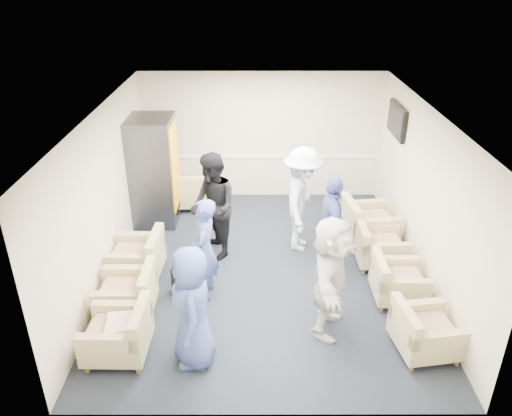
{
  "coord_description": "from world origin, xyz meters",
  "views": [
    {
      "loc": [
        -0.15,
        -7.06,
        4.65
      ],
      "look_at": [
        -0.14,
        0.2,
        1.05
      ],
      "focal_mm": 35.0,
      "sensor_mm": 36.0,
      "label": 1
    }
  ],
  "objects_px": {
    "armchair_right_far": "(366,225)",
    "armchair_left_far": "(139,259)",
    "person_mid_right": "(332,226)",
    "armchair_corner": "(190,192)",
    "person_back_left": "(213,207)",
    "armchair_left_near": "(121,335)",
    "armchair_right_midfar": "(377,247)",
    "person_front_left": "(192,308)",
    "vending_machine": "(154,171)",
    "person_front_right": "(330,277)",
    "person_back_right": "(302,200)",
    "armchair_right_midnear": "(395,282)",
    "person_mid_left": "(205,250)",
    "armchair_right_near": "(422,333)",
    "armchair_left_mid": "(130,295)"
  },
  "relations": [
    {
      "from": "armchair_right_midnear",
      "to": "person_back_left",
      "type": "height_order",
      "value": "person_back_left"
    },
    {
      "from": "vending_machine",
      "to": "person_back_right",
      "type": "distance_m",
      "value": 2.97
    },
    {
      "from": "armchair_right_midnear",
      "to": "person_front_right",
      "type": "relative_size",
      "value": 0.44
    },
    {
      "from": "vending_machine",
      "to": "person_front_right",
      "type": "xyz_separation_m",
      "value": [
        2.95,
        -3.34,
        -0.17
      ]
    },
    {
      "from": "armchair_left_near",
      "to": "person_mid_left",
      "type": "bearing_deg",
      "value": 144.1
    },
    {
      "from": "armchair_left_mid",
      "to": "person_back_right",
      "type": "bearing_deg",
      "value": 125.16
    },
    {
      "from": "armchair_left_mid",
      "to": "armchair_right_far",
      "type": "distance_m",
      "value": 4.34
    },
    {
      "from": "armchair_right_midfar",
      "to": "person_front_left",
      "type": "height_order",
      "value": "person_front_left"
    },
    {
      "from": "person_back_left",
      "to": "armchair_right_midfar",
      "type": "bearing_deg",
      "value": 61.63
    },
    {
      "from": "armchair_right_far",
      "to": "person_mid_right",
      "type": "distance_m",
      "value": 1.3
    },
    {
      "from": "armchair_right_midfar",
      "to": "person_back_right",
      "type": "xyz_separation_m",
      "value": [
        -1.24,
        0.54,
        0.63
      ]
    },
    {
      "from": "armchair_corner",
      "to": "person_back_left",
      "type": "xyz_separation_m",
      "value": [
        0.65,
        -1.91,
        0.6
      ]
    },
    {
      "from": "armchair_left_far",
      "to": "person_front_right",
      "type": "distance_m",
      "value": 3.22
    },
    {
      "from": "armchair_right_far",
      "to": "armchair_right_midnear",
      "type": "bearing_deg",
      "value": 175.78
    },
    {
      "from": "person_mid_left",
      "to": "armchair_right_near",
      "type": "bearing_deg",
      "value": 70.87
    },
    {
      "from": "armchair_left_far",
      "to": "person_front_left",
      "type": "distance_m",
      "value": 2.27
    },
    {
      "from": "armchair_right_midnear",
      "to": "armchair_right_midfar",
      "type": "distance_m",
      "value": 1.02
    },
    {
      "from": "armchair_left_near",
      "to": "person_front_left",
      "type": "distance_m",
      "value": 1.09
    },
    {
      "from": "armchair_right_midnear",
      "to": "armchair_right_far",
      "type": "distance_m",
      "value": 1.74
    },
    {
      "from": "vending_machine",
      "to": "person_mid_right",
      "type": "relative_size",
      "value": 1.25
    },
    {
      "from": "armchair_left_mid",
      "to": "armchair_right_midnear",
      "type": "height_order",
      "value": "armchair_left_mid"
    },
    {
      "from": "armchair_left_far",
      "to": "armchair_right_midfar",
      "type": "bearing_deg",
      "value": 97.99
    },
    {
      "from": "armchair_left_far",
      "to": "person_back_right",
      "type": "height_order",
      "value": "person_back_right"
    },
    {
      "from": "armchair_left_far",
      "to": "person_front_left",
      "type": "bearing_deg",
      "value": 32.41
    },
    {
      "from": "armchair_right_near",
      "to": "person_back_right",
      "type": "height_order",
      "value": "person_back_right"
    },
    {
      "from": "armchair_left_near",
      "to": "armchair_left_far",
      "type": "xyz_separation_m",
      "value": [
        -0.15,
        1.82,
        0.02
      ]
    },
    {
      "from": "armchair_right_midnear",
      "to": "person_back_left",
      "type": "bearing_deg",
      "value": 66.02
    },
    {
      "from": "person_mid_left",
      "to": "person_front_right",
      "type": "height_order",
      "value": "person_front_right"
    },
    {
      "from": "armchair_right_midnear",
      "to": "person_front_right",
      "type": "distance_m",
      "value": 1.43
    },
    {
      "from": "person_mid_left",
      "to": "armchair_right_midnear",
      "type": "bearing_deg",
      "value": 91.93
    },
    {
      "from": "armchair_right_far",
      "to": "person_front_left",
      "type": "distance_m",
      "value": 4.14
    },
    {
      "from": "armchair_left_far",
      "to": "armchair_right_far",
      "type": "distance_m",
      "value": 4.05
    },
    {
      "from": "armchair_right_far",
      "to": "armchair_left_far",
      "type": "bearing_deg",
      "value": 98.0
    },
    {
      "from": "armchair_right_far",
      "to": "person_mid_left",
      "type": "bearing_deg",
      "value": 112.6
    },
    {
      "from": "armchair_right_midnear",
      "to": "armchair_right_far",
      "type": "xyz_separation_m",
      "value": [
        -0.11,
        1.73,
        0.06
      ]
    },
    {
      "from": "armchair_left_mid",
      "to": "armchair_corner",
      "type": "distance_m",
      "value": 3.56
    },
    {
      "from": "armchair_right_near",
      "to": "person_back_right",
      "type": "distance_m",
      "value": 3.1
    },
    {
      "from": "armchair_right_midfar",
      "to": "person_mid_left",
      "type": "distance_m",
      "value": 2.99
    },
    {
      "from": "armchair_left_mid",
      "to": "armchair_right_midfar",
      "type": "height_order",
      "value": "armchair_left_mid"
    },
    {
      "from": "person_mid_right",
      "to": "person_front_right",
      "type": "relative_size",
      "value": 0.96
    },
    {
      "from": "armchair_right_midnear",
      "to": "person_back_right",
      "type": "bearing_deg",
      "value": 40.82
    },
    {
      "from": "armchair_left_mid",
      "to": "armchair_left_far",
      "type": "relative_size",
      "value": 0.92
    },
    {
      "from": "armchair_right_midnear",
      "to": "person_front_left",
      "type": "distance_m",
      "value": 3.22
    },
    {
      "from": "armchair_right_near",
      "to": "armchair_right_far",
      "type": "xyz_separation_m",
      "value": [
        -0.17,
        2.88,
        0.05
      ]
    },
    {
      "from": "armchair_corner",
      "to": "person_mid_right",
      "type": "height_order",
      "value": "person_mid_right"
    },
    {
      "from": "armchair_right_midnear",
      "to": "person_mid_right",
      "type": "distance_m",
      "value": 1.32
    },
    {
      "from": "armchair_corner",
      "to": "person_back_right",
      "type": "height_order",
      "value": "person_back_right"
    },
    {
      "from": "armchair_right_midfar",
      "to": "person_back_right",
      "type": "height_order",
      "value": "person_back_right"
    },
    {
      "from": "armchair_right_midnear",
      "to": "person_front_left",
      "type": "height_order",
      "value": "person_front_left"
    },
    {
      "from": "armchair_right_far",
      "to": "armchair_corner",
      "type": "relative_size",
      "value": 1.14
    }
  ]
}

